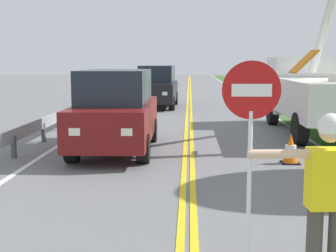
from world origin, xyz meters
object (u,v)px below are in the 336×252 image
at_px(utility_bucket_truck, 314,89).
at_px(flagger_worker, 326,192).
at_px(stop_sign_paddle, 251,126).
at_px(traffic_cone_mid, 291,149).
at_px(oncoming_suv_second, 157,86).
at_px(oncoming_suv_nearest, 116,110).

bearing_deg(utility_bucket_truck, flagger_worker, -104.09).
xyz_separation_m(stop_sign_paddle, traffic_cone_mid, (1.73, 6.08, -1.37)).
relative_size(flagger_worker, traffic_cone_mid, 2.61).
bearing_deg(stop_sign_paddle, oncoming_suv_second, 96.65).
height_order(flagger_worker, stop_sign_paddle, stop_sign_paddle).
bearing_deg(stop_sign_paddle, utility_bucket_truck, 72.28).
xyz_separation_m(flagger_worker, utility_bucket_truck, (2.73, 10.89, 0.37)).
bearing_deg(oncoming_suv_nearest, stop_sign_paddle, -71.45).
distance_m(utility_bucket_truck, oncoming_suv_second, 9.86).
height_order(utility_bucket_truck, traffic_cone_mid, utility_bucket_truck).
distance_m(flagger_worker, stop_sign_paddle, 1.02).
bearing_deg(traffic_cone_mid, oncoming_suv_second, 106.99).
bearing_deg(stop_sign_paddle, traffic_cone_mid, 74.14).
bearing_deg(traffic_cone_mid, oncoming_suv_nearest, 162.84).
xyz_separation_m(stop_sign_paddle, utility_bucket_truck, (3.50, 10.95, -0.29)).
relative_size(flagger_worker, oncoming_suv_nearest, 0.39).
relative_size(utility_bucket_truck, traffic_cone_mid, 9.73).
height_order(utility_bucket_truck, oncoming_suv_second, utility_bucket_truck).
xyz_separation_m(utility_bucket_truck, oncoming_suv_nearest, (-5.98, -3.58, -0.36)).
bearing_deg(oncoming_suv_nearest, flagger_worker, -66.10).
distance_m(oncoming_suv_nearest, traffic_cone_mid, 4.46).
xyz_separation_m(oncoming_suv_nearest, traffic_cone_mid, (4.20, -1.30, -0.72)).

